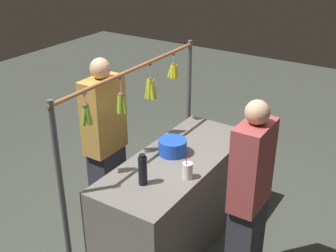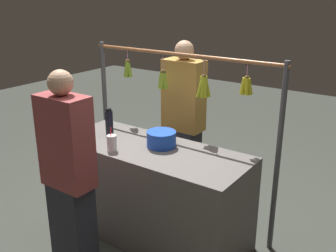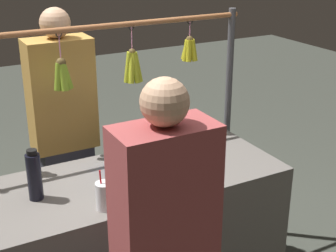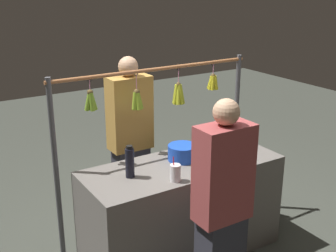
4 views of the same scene
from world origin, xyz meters
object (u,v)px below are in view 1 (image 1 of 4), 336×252
blue_bucket (173,147)px  drink_cup (187,171)px  water_bottle (143,170)px  customer_person (249,201)px  vendor_person (106,146)px

blue_bucket → drink_cup: 0.41m
water_bottle → customer_person: 0.83m
customer_person → vendor_person: bearing=-91.9°
customer_person → water_bottle: bearing=-67.9°
vendor_person → blue_bucket: bearing=106.3°
drink_cup → vendor_person: vendor_person is taller
blue_bucket → customer_person: customer_person is taller
water_bottle → blue_bucket: (-0.53, -0.06, -0.06)m
water_bottle → vendor_person: (-0.35, -0.67, -0.15)m
water_bottle → customer_person: size_ratio=0.16×
blue_bucket → customer_person: (0.22, 0.81, -0.12)m
water_bottle → customer_person: bearing=112.1°
drink_cup → customer_person: (-0.05, 0.50, -0.12)m
drink_cup → customer_person: customer_person is taller
vendor_person → customer_person: (0.05, 1.42, -0.03)m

